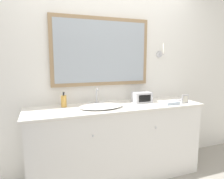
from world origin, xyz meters
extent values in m
cube|color=white|center=(0.00, 0.61, 1.27)|extent=(8.00, 0.06, 2.55)
cube|color=#997A56|center=(-0.10, 0.56, 1.56)|extent=(1.27, 0.04, 0.85)
cube|color=#9EA8B2|center=(-0.10, 0.54, 1.56)|extent=(1.18, 0.01, 0.76)
cylinder|color=silver|center=(0.75, 0.57, 1.54)|extent=(0.09, 0.01, 0.09)
cylinder|color=silver|center=(0.75, 0.52, 1.54)|extent=(0.02, 0.10, 0.02)
cylinder|color=white|center=(0.75, 0.47, 1.61)|extent=(0.02, 0.02, 0.14)
cube|color=white|center=(0.00, 0.30, 0.44)|extent=(2.06, 0.54, 0.89)
cube|color=silver|center=(0.00, 0.30, 0.90)|extent=(2.13, 0.57, 0.03)
sphere|color=silver|center=(-0.37, 0.01, 0.69)|extent=(0.02, 0.02, 0.02)
sphere|color=silver|center=(0.37, 0.01, 0.69)|extent=(0.02, 0.02, 0.02)
ellipsoid|color=white|center=(-0.21, 0.27, 0.93)|extent=(0.51, 0.33, 0.03)
cylinder|color=silver|center=(-0.21, 0.45, 0.93)|extent=(0.06, 0.06, 0.03)
cylinder|color=silver|center=(-0.21, 0.45, 1.03)|extent=(0.02, 0.02, 0.16)
cylinder|color=silver|center=(-0.21, 0.42, 1.11)|extent=(0.02, 0.07, 0.02)
cylinder|color=white|center=(-0.28, 0.45, 0.95)|extent=(0.06, 0.02, 0.02)
cylinder|color=white|center=(-0.13, 0.45, 0.95)|extent=(0.05, 0.02, 0.02)
cylinder|color=gold|center=(-0.60, 0.45, 0.98)|extent=(0.06, 0.06, 0.14)
cylinder|color=black|center=(-0.60, 0.45, 1.07)|extent=(0.02, 0.02, 0.04)
cube|color=black|center=(-0.60, 0.44, 1.09)|extent=(0.02, 0.03, 0.01)
cube|color=#BCBCC1|center=(0.37, 0.36, 0.98)|extent=(0.23, 0.16, 0.13)
cube|color=black|center=(0.37, 0.29, 0.98)|extent=(0.17, 0.01, 0.09)
cube|color=#B2B2B7|center=(0.86, 0.13, 0.97)|extent=(0.10, 0.01, 0.11)
cube|color=beige|center=(0.86, 0.12, 0.97)|extent=(0.07, 0.00, 0.08)
cube|color=#A8B7C6|center=(0.66, 0.15, 0.93)|extent=(0.19, 0.14, 0.03)
cube|color=#ADADB2|center=(0.91, 0.30, 0.92)|extent=(0.17, 0.10, 0.01)
camera|label=1|loc=(-0.85, -1.88, 1.46)|focal=32.00mm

